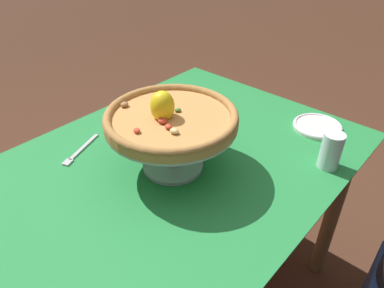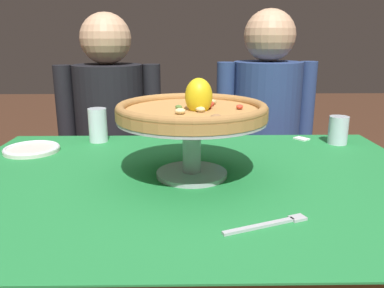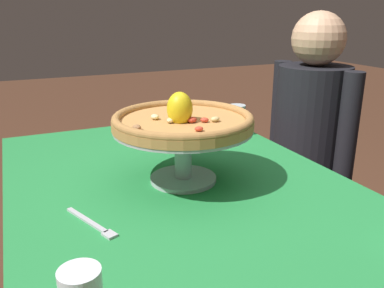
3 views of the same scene
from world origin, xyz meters
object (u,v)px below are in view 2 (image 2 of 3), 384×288
Objects in this scene: water_glass_back_right at (338,132)px; diner_right at (264,150)px; side_plate at (32,149)px; sugar_packet at (301,139)px; pizza_stand at (192,136)px; diner_left at (112,156)px; water_glass_back_left at (98,127)px; dinner_fork at (271,224)px; pizza at (193,110)px.

water_glass_back_right is 0.54m from diner_right.
diner_right is at bearing 32.25° from side_plate.
sugar_packet is 0.45m from diner_right.
diner_left reaches higher than pizza_stand.
water_glass_back_left is at bearing -85.32° from diner_left.
pizza_stand is 7.77× the size of sugar_packet.
dinner_fork is (-0.36, -0.61, -0.04)m from water_glass_back_right.
sugar_packet is (0.74, 0.02, -0.05)m from water_glass_back_left.
side_plate reaches higher than dinner_fork.
pizza_stand is 0.07m from pizza.
diner_left reaches higher than dinner_fork.
side_plate is at bearing -171.34° from sugar_packet.
pizza is at bearing -148.09° from water_glass_back_right.
water_glass_back_left is (-0.33, 0.36, -0.06)m from pizza_stand.
water_glass_back_right is at bearing 4.43° from side_plate.
diner_right is at bearing 96.77° from sugar_packet.
water_glass_back_right is (0.51, 0.32, -0.14)m from pizza.
side_plate is 0.14× the size of diner_right.
sugar_packet is at bearing 69.02° from dinner_fork.
diner_right is at bearing 79.14° from dinner_fork.
water_glass_back_left is 0.68× the size of side_plate.
pizza reaches higher than side_plate.
water_glass_back_left is 0.81m from dinner_fork.
diner_right reaches higher than dinner_fork.
water_glass_back_right is 1.95× the size of sugar_packet.
pizza is 0.60m from side_plate.
side_plate is (-0.19, -0.13, -0.04)m from water_glass_back_left.
water_glass_back_left is 0.23m from side_plate.
dinner_fork is (0.15, -0.29, -0.18)m from pizza.
dinner_fork is (0.67, -0.53, -0.01)m from side_plate.
pizza_stand reaches higher than dinner_fork.
diner_left is (-0.36, 0.76, -0.29)m from pizza_stand.
dinner_fork is 0.15× the size of diner_left.
pizza is at bearing -47.89° from water_glass_back_left.
sugar_packet is at bearing 1.24° from water_glass_back_left.
dinner_fork is (0.15, -0.29, -0.11)m from pizza_stand.
sugar_packet is at bearing 43.01° from pizza_stand.
water_glass_back_right is (0.85, -0.05, -0.01)m from water_glass_back_left.
side_plate is at bearing 155.32° from pizza.
pizza is 0.94m from diner_right.
side_plate is 0.57m from diner_left.
dinner_fork is 0.15× the size of diner_right.
pizza_stand is 0.58m from side_plate.
pizza is 2.16× the size of dinner_fork.
sugar_packet is (-0.11, 0.06, -0.04)m from water_glass_back_right.
pizza_stand is 0.34m from dinner_fork.
dinner_fork is at bearing -120.91° from water_glass_back_right.
diner_right is (-0.16, 0.48, -0.21)m from water_glass_back_right.
diner_right is (0.21, 1.08, -0.17)m from dinner_fork.
side_plate is at bearing -175.57° from water_glass_back_right.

